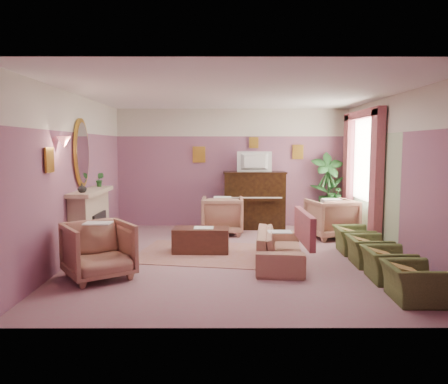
{
  "coord_description": "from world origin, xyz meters",
  "views": [
    {
      "loc": [
        -0.23,
        -7.44,
        1.92
      ],
      "look_at": [
        -0.21,
        0.4,
        1.09
      ],
      "focal_mm": 35.0,
      "sensor_mm": 36.0,
      "label": 1
    }
  ],
  "objects_px": {
    "piano": "(254,201)",
    "floral_armchair_left": "(222,213)",
    "olive_chair_a": "(412,276)",
    "coffee_table": "(201,240)",
    "olive_chair_c": "(368,246)",
    "sofa": "(280,241)",
    "floral_armchair_right": "(331,216)",
    "side_table": "(331,214)",
    "olive_chair_b": "(387,259)",
    "olive_chair_d": "(353,236)",
    "floral_armchair_front": "(98,247)",
    "television": "(255,160)"
  },
  "relations": [
    {
      "from": "coffee_table",
      "to": "floral_armchair_front",
      "type": "bearing_deg",
      "value": -132.42
    },
    {
      "from": "piano",
      "to": "floral_armchair_right",
      "type": "relative_size",
      "value": 1.53
    },
    {
      "from": "piano",
      "to": "side_table",
      "type": "relative_size",
      "value": 2.0
    },
    {
      "from": "sofa",
      "to": "coffee_table",
      "type": "bearing_deg",
      "value": 150.46
    },
    {
      "from": "floral_armchair_left",
      "to": "olive_chair_c",
      "type": "height_order",
      "value": "floral_armchair_left"
    },
    {
      "from": "piano",
      "to": "olive_chair_a",
      "type": "relative_size",
      "value": 1.94
    },
    {
      "from": "floral_armchair_front",
      "to": "sofa",
      "type": "bearing_deg",
      "value": 16.19
    },
    {
      "from": "olive_chair_b",
      "to": "olive_chair_d",
      "type": "relative_size",
      "value": 1.0
    },
    {
      "from": "coffee_table",
      "to": "olive_chair_a",
      "type": "relative_size",
      "value": 1.39
    },
    {
      "from": "sofa",
      "to": "olive_chair_d",
      "type": "distance_m",
      "value": 1.6
    },
    {
      "from": "piano",
      "to": "floral_armchair_left",
      "type": "bearing_deg",
      "value": -137.05
    },
    {
      "from": "olive_chair_a",
      "to": "olive_chair_d",
      "type": "relative_size",
      "value": 1.0
    },
    {
      "from": "coffee_table",
      "to": "olive_chair_d",
      "type": "xyz_separation_m",
      "value": [
        2.74,
        -0.03,
        0.09
      ]
    },
    {
      "from": "olive_chair_a",
      "to": "olive_chair_c",
      "type": "height_order",
      "value": "same"
    },
    {
      "from": "floral_armchair_right",
      "to": "olive_chair_d",
      "type": "bearing_deg",
      "value": -86.68
    },
    {
      "from": "olive_chair_a",
      "to": "sofa",
      "type": "bearing_deg",
      "value": 129.29
    },
    {
      "from": "piano",
      "to": "television",
      "type": "relative_size",
      "value": 1.75
    },
    {
      "from": "olive_chair_d",
      "to": "floral_armchair_front",
      "type": "bearing_deg",
      "value": -159.96
    },
    {
      "from": "sofa",
      "to": "floral_armchair_right",
      "type": "height_order",
      "value": "floral_armchair_right"
    },
    {
      "from": "sofa",
      "to": "floral_armchair_right",
      "type": "bearing_deg",
      "value": 56.36
    },
    {
      "from": "television",
      "to": "side_table",
      "type": "height_order",
      "value": "television"
    },
    {
      "from": "floral_armchair_right",
      "to": "olive_chair_d",
      "type": "distance_m",
      "value": 1.31
    },
    {
      "from": "piano",
      "to": "olive_chair_a",
      "type": "height_order",
      "value": "piano"
    },
    {
      "from": "olive_chair_c",
      "to": "olive_chair_a",
      "type": "bearing_deg",
      "value": -90.0
    },
    {
      "from": "floral_armchair_left",
      "to": "side_table",
      "type": "relative_size",
      "value": 1.31
    },
    {
      "from": "piano",
      "to": "olive_chair_a",
      "type": "bearing_deg",
      "value": -71.63
    },
    {
      "from": "olive_chair_c",
      "to": "olive_chair_d",
      "type": "xyz_separation_m",
      "value": [
        0.0,
        0.82,
        0.0
      ]
    },
    {
      "from": "television",
      "to": "floral_armchair_front",
      "type": "relative_size",
      "value": 0.87
    },
    {
      "from": "television",
      "to": "coffee_table",
      "type": "height_order",
      "value": "television"
    },
    {
      "from": "piano",
      "to": "floral_armchair_right",
      "type": "distance_m",
      "value": 1.9
    },
    {
      "from": "floral_armchair_right",
      "to": "olive_chair_b",
      "type": "height_order",
      "value": "floral_armchair_right"
    },
    {
      "from": "piano",
      "to": "television",
      "type": "bearing_deg",
      "value": -90.0
    },
    {
      "from": "floral_armchair_front",
      "to": "olive_chair_b",
      "type": "xyz_separation_m",
      "value": [
        4.15,
        -0.13,
        -0.15
      ]
    },
    {
      "from": "olive_chair_b",
      "to": "olive_chair_d",
      "type": "height_order",
      "value": "same"
    },
    {
      "from": "sofa",
      "to": "floral_armchair_left",
      "type": "xyz_separation_m",
      "value": [
        -0.94,
        2.43,
        0.08
      ]
    },
    {
      "from": "coffee_table",
      "to": "olive_chair_c",
      "type": "bearing_deg",
      "value": -17.15
    },
    {
      "from": "television",
      "to": "side_table",
      "type": "distance_m",
      "value": 2.18
    },
    {
      "from": "floral_armchair_right",
      "to": "floral_armchair_front",
      "type": "relative_size",
      "value": 1.0
    },
    {
      "from": "television",
      "to": "coffee_table",
      "type": "bearing_deg",
      "value": -115.89
    },
    {
      "from": "television",
      "to": "floral_armchair_left",
      "type": "height_order",
      "value": "television"
    },
    {
      "from": "floral_armchair_front",
      "to": "olive_chair_d",
      "type": "relative_size",
      "value": 1.27
    },
    {
      "from": "olive_chair_a",
      "to": "olive_chair_c",
      "type": "xyz_separation_m",
      "value": [
        0.0,
        1.64,
        0.0
      ]
    },
    {
      "from": "floral_armchair_right",
      "to": "olive_chair_d",
      "type": "relative_size",
      "value": 1.27
    },
    {
      "from": "olive_chair_b",
      "to": "television",
      "type": "bearing_deg",
      "value": 112.02
    },
    {
      "from": "television",
      "to": "sofa",
      "type": "bearing_deg",
      "value": -86.41
    },
    {
      "from": "floral_armchair_left",
      "to": "side_table",
      "type": "height_order",
      "value": "floral_armchair_left"
    },
    {
      "from": "olive_chair_c",
      "to": "olive_chair_d",
      "type": "distance_m",
      "value": 0.82
    },
    {
      "from": "piano",
      "to": "floral_armchair_front",
      "type": "bearing_deg",
      "value": -122.93
    },
    {
      "from": "coffee_table",
      "to": "side_table",
      "type": "xyz_separation_m",
      "value": [
        2.91,
        2.26,
        0.12
      ]
    },
    {
      "from": "floral_armchair_left",
      "to": "side_table",
      "type": "distance_m",
      "value": 2.59
    }
  ]
}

